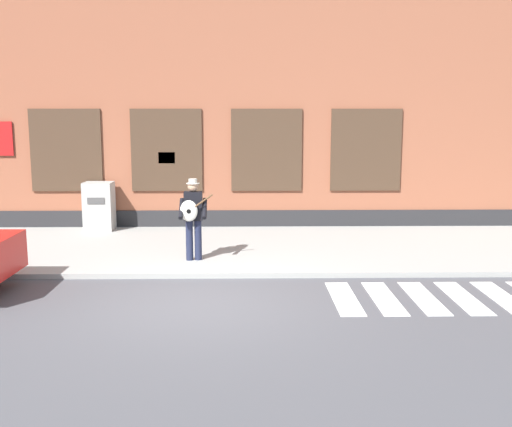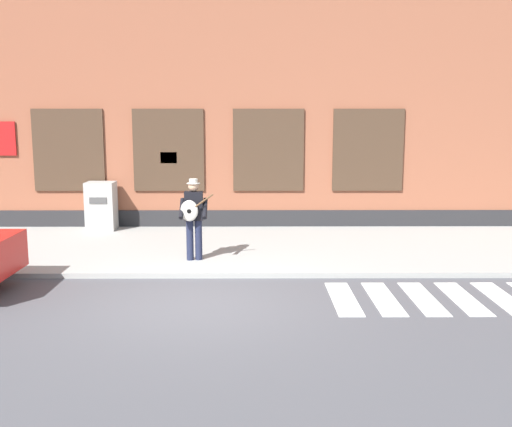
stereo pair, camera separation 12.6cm
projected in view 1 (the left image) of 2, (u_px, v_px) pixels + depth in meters
name	position (u px, v px, depth m)	size (l,w,h in m)	color
ground_plane	(199.00, 305.00, 9.95)	(160.00, 160.00, 0.00)	#4C4C51
sidewalk	(213.00, 248.00, 13.94)	(28.00, 4.91, 0.10)	#9E9E99
building_backdrop	(219.00, 81.00, 17.67)	(28.00, 4.06, 8.22)	#99563D
crosswalk	(482.00, 297.00, 10.33)	(5.20, 1.90, 0.01)	silver
busker	(193.00, 214.00, 12.41)	(0.71, 0.53, 1.71)	#1E233D
utility_box	(99.00, 206.00, 15.75)	(0.74, 0.64, 1.27)	#ADADA8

